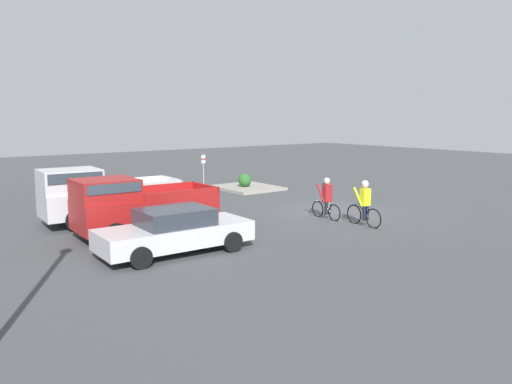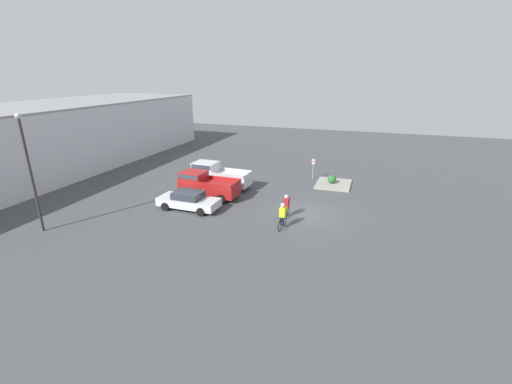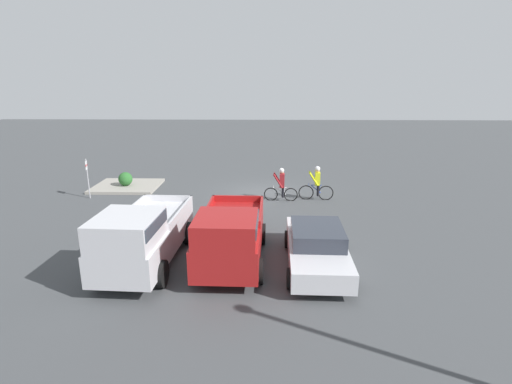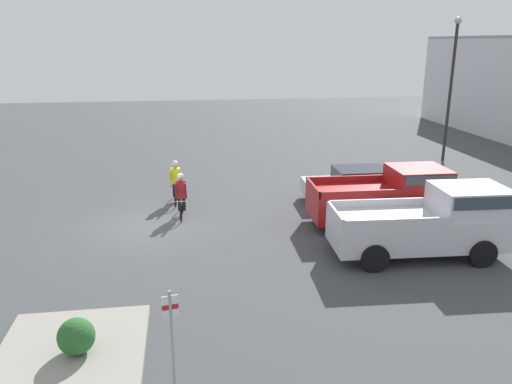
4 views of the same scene
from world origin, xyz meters
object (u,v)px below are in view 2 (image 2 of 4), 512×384
cyclist_1 (282,215)px  pickup_truck_0 (205,185)px  sedan_0 (189,200)px  cyclist_0 (286,206)px  lamppost (29,166)px  pickup_truck_1 (217,175)px  fire_lane_sign (313,167)px  shrub (332,179)px

cyclist_1 → pickup_truck_0: bearing=63.6°
sedan_0 → pickup_truck_0: size_ratio=0.97×
sedan_0 → cyclist_0: size_ratio=2.75×
lamppost → pickup_truck_1: bearing=-29.8°
sedan_0 → fire_lane_sign: bearing=-35.0°
cyclist_0 → cyclist_1: (-1.79, -0.21, 0.04)m
sedan_0 → shrub: 13.46m
cyclist_1 → lamppost: bearing=110.6°
sedan_0 → fire_lane_sign: 13.12m
cyclist_0 → pickup_truck_1: bearing=57.9°
cyclist_1 → fire_lane_sign: 11.67m
sedan_0 → pickup_truck_0: bearing=-0.2°
cyclist_1 → shrub: (10.46, -1.97, -0.36)m
fire_lane_sign → cyclist_0: bearing=178.9°
sedan_0 → pickup_truck_0: 2.83m
pickup_truck_0 → cyclist_1: pickup_truck_0 is taller
pickup_truck_0 → cyclist_1: bearing=-116.4°
pickup_truck_0 → lamppost: (-9.24, 7.16, 3.31)m
cyclist_1 → lamppost: (-5.51, 14.68, 3.49)m
lamppost → shrub: size_ratio=9.84×
lamppost → cyclist_1: bearing=-69.4°
cyclist_1 → fire_lane_sign: (11.66, 0.02, 0.36)m
pickup_truck_0 → fire_lane_sign: 10.92m
fire_lane_sign → lamppost: bearing=139.5°
cyclist_0 → fire_lane_sign: bearing=-1.1°
fire_lane_sign → shrub: (-1.21, -1.99, -0.72)m
pickup_truck_1 → sedan_0: bearing=-177.4°
cyclist_0 → lamppost: (-7.30, 14.47, 3.53)m
sedan_0 → pickup_truck_0: (2.81, -0.01, 0.38)m
cyclist_1 → fire_lane_sign: bearing=0.1°
cyclist_0 → fire_lane_sign: 9.88m
cyclist_0 → lamppost: lamppost is taller
cyclist_0 → lamppost: size_ratio=0.23×
sedan_0 → shrub: size_ratio=6.12×
pickup_truck_1 → lamppost: bearing=150.2°
cyclist_1 → shrub: bearing=-10.7°
pickup_truck_0 → lamppost: lamppost is taller
cyclist_1 → shrub: 10.65m
pickup_truck_1 → shrub: size_ratio=6.92×
fire_lane_sign → shrub: bearing=-121.2°
pickup_truck_0 → cyclist_0: size_ratio=2.84×
cyclist_0 → fire_lane_sign: size_ratio=0.83×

